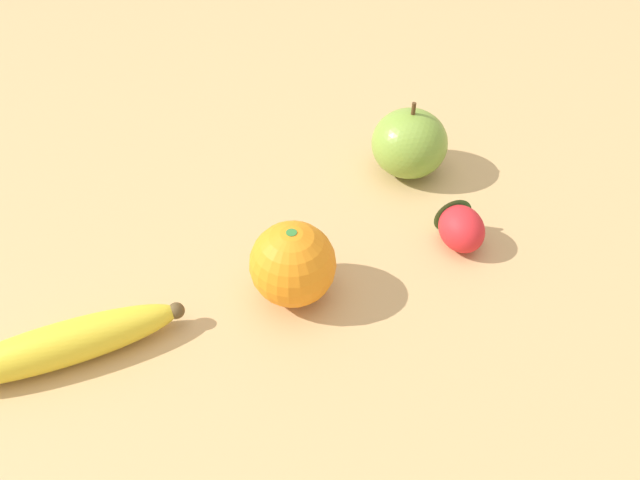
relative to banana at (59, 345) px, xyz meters
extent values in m
plane|color=tan|center=(0.11, -0.17, -0.02)|extent=(3.00, 3.00, 0.00)
ellipsoid|color=yellow|center=(0.00, 0.00, 0.00)|extent=(0.07, 0.19, 0.04)
sphere|color=brown|center=(0.02, -0.09, 0.00)|extent=(0.01, 0.01, 0.01)
sphere|color=orange|center=(0.03, -0.20, 0.02)|extent=(0.08, 0.08, 0.08)
cylinder|color=#337A33|center=(0.03, -0.20, 0.06)|extent=(0.01, 0.01, 0.00)
ellipsoid|color=red|center=(0.06, -0.36, 0.00)|extent=(0.06, 0.05, 0.04)
cone|color=#337A33|center=(0.09, -0.36, 0.00)|extent=(0.01, 0.04, 0.04)
ellipsoid|color=olive|center=(0.19, -0.35, 0.02)|extent=(0.08, 0.08, 0.07)
cylinder|color=#4C3319|center=(0.19, -0.35, 0.06)|extent=(0.00, 0.00, 0.01)
camera|label=1|loc=(-0.33, -0.15, 0.41)|focal=35.00mm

